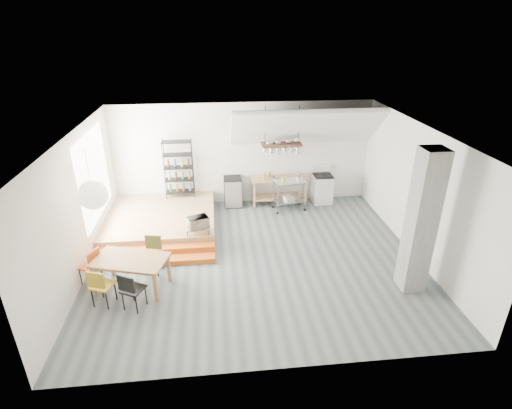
{
  "coord_description": "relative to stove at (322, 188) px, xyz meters",
  "views": [
    {
      "loc": [
        -0.9,
        -8.42,
        5.43
      ],
      "look_at": [
        0.1,
        0.8,
        1.11
      ],
      "focal_mm": 28.0,
      "sensor_mm": 36.0,
      "label": 1
    }
  ],
  "objects": [
    {
      "name": "kitchen_counter",
      "position": [
        -1.4,
        -0.01,
        0.15
      ],
      "size": [
        1.8,
        0.6,
        0.91
      ],
      "color": "#96704B",
      "rests_on": "ground"
    },
    {
      "name": "bowl",
      "position": [
        -1.55,
        -0.06,
        0.46
      ],
      "size": [
        0.27,
        0.27,
        0.05
      ],
      "primitive_type": "imported",
      "rotation": [
        0.0,
        0.0,
        0.22
      ],
      "color": "silver",
      "rests_on": "kitchen_counter"
    },
    {
      "name": "wall_left",
      "position": [
        -6.5,
        -3.16,
        1.12
      ],
      "size": [
        0.04,
        7.0,
        3.2
      ],
      "primitive_type": "cube",
      "color": "silver",
      "rests_on": "ground"
    },
    {
      "name": "stove",
      "position": [
        0.0,
        0.0,
        0.0
      ],
      "size": [
        0.6,
        0.6,
        1.18
      ],
      "color": "white",
      "rests_on": "ground"
    },
    {
      "name": "dining_table",
      "position": [
        -5.31,
        -4.04,
        0.18
      ],
      "size": [
        1.73,
        1.27,
        0.74
      ],
      "rotation": [
        0.0,
        0.0,
        -0.29
      ],
      "color": "olive",
      "rests_on": "ground"
    },
    {
      "name": "microwave_shelf",
      "position": [
        -3.9,
        -2.41,
        0.07
      ],
      "size": [
        0.6,
        0.4,
        0.16
      ],
      "color": "#96704B",
      "rests_on": "platform"
    },
    {
      "name": "mini_fridge",
      "position": [
        -2.87,
        0.04,
        -0.01
      ],
      "size": [
        0.55,
        0.55,
        0.94
      ],
      "primitive_type": "cube",
      "color": "black",
      "rests_on": "ground"
    },
    {
      "name": "window_pane",
      "position": [
        -6.48,
        -1.66,
        1.32
      ],
      "size": [
        0.02,
        2.5,
        2.2
      ],
      "primitive_type": "cube",
      "color": "white",
      "rests_on": "wall_left"
    },
    {
      "name": "wall_back",
      "position": [
        -2.5,
        0.34,
        1.12
      ],
      "size": [
        8.0,
        0.04,
        3.2
      ],
      "primitive_type": "cube",
      "color": "silver",
      "rests_on": "ground"
    },
    {
      "name": "wall_right",
      "position": [
        1.5,
        -3.16,
        1.12
      ],
      "size": [
        0.04,
        7.0,
        3.2
      ],
      "primitive_type": "cube",
      "color": "silver",
      "rests_on": "ground"
    },
    {
      "name": "pot_rack",
      "position": [
        -1.37,
        -0.23,
        1.5
      ],
      "size": [
        1.2,
        0.5,
        1.43
      ],
      "color": "#41271A",
      "rests_on": "ceiling"
    },
    {
      "name": "platform",
      "position": [
        -5.0,
        -1.16,
        -0.28
      ],
      "size": [
        3.0,
        3.0,
        0.4
      ],
      "primitive_type": "cube",
      "color": "#96704B",
      "rests_on": "ground"
    },
    {
      "name": "chair_black",
      "position": [
        -5.2,
        -4.8,
        0.05
      ],
      "size": [
        0.54,
        0.54,
        0.88
      ],
      "rotation": [
        0.0,
        0.0,
        2.67
      ],
      "color": "black",
      "rests_on": "ground"
    },
    {
      "name": "ceiling",
      "position": [
        -2.5,
        -3.16,
        2.72
      ],
      "size": [
        8.0,
        7.0,
        0.02
      ],
      "primitive_type": "cube",
      "color": "white",
      "rests_on": "wall_back"
    },
    {
      "name": "floor",
      "position": [
        -2.5,
        -3.16,
        -0.48
      ],
      "size": [
        8.0,
        8.0,
        0.0
      ],
      "primitive_type": "plane",
      "color": "#4B5457",
      "rests_on": "ground"
    },
    {
      "name": "chair_mustard",
      "position": [
        -5.84,
        -4.62,
        0.05
      ],
      "size": [
        0.52,
        0.52,
        0.89
      ],
      "rotation": [
        0.0,
        0.0,
        2.8
      ],
      "color": "gold",
      "rests_on": "ground"
    },
    {
      "name": "microwave",
      "position": [
        -3.9,
        -2.41,
        0.23
      ],
      "size": [
        0.6,
        0.51,
        0.28
      ],
      "primitive_type": "imported",
      "rotation": [
        0.0,
        0.0,
        0.36
      ],
      "color": "beige",
      "rests_on": "microwave_shelf"
    },
    {
      "name": "wire_shelving",
      "position": [
        -4.5,
        0.04,
        0.85
      ],
      "size": [
        0.88,
        0.38,
        1.8
      ],
      "color": "black",
      "rests_on": "platform"
    },
    {
      "name": "slope_ceiling",
      "position": [
        -0.7,
        -0.26,
        2.07
      ],
      "size": [
        4.4,
        1.44,
        1.32
      ],
      "primitive_type": "cube",
      "rotation": [
        -0.73,
        0.0,
        0.0
      ],
      "color": "white",
      "rests_on": "wall_back"
    },
    {
      "name": "step_lower",
      "position": [
        -5.0,
        -3.11,
        -0.41
      ],
      "size": [
        3.0,
        0.35,
        0.13
      ],
      "primitive_type": "cube",
      "color": "#C55717",
      "rests_on": "ground"
    },
    {
      "name": "step_upper",
      "position": [
        -5.0,
        -2.76,
        -0.35
      ],
      "size": [
        3.0,
        0.35,
        0.27
      ],
      "primitive_type": "cube",
      "color": "#C55717",
      "rests_on": "ground"
    },
    {
      "name": "chair_red",
      "position": [
        -6.22,
        -3.78,
        0.04
      ],
      "size": [
        0.53,
        0.53,
        0.87
      ],
      "rotation": [
        0.0,
        0.0,
        -2.01
      ],
      "color": "#C3501B",
      "rests_on": "ground"
    },
    {
      "name": "chair_olive",
      "position": [
        -4.93,
        -3.42,
        0.05
      ],
      "size": [
        0.48,
        0.48,
        0.89
      ],
      "rotation": [
        0.0,
        0.0,
        -0.21
      ],
      "color": "olive",
      "rests_on": "ground"
    },
    {
      "name": "rolling_cart",
      "position": [
        -1.16,
        -0.46,
        0.14
      ],
      "size": [
        1.04,
        0.69,
        0.96
      ],
      "rotation": [
        0.0,
        0.0,
        0.16
      ],
      "color": "silver",
      "rests_on": "ground"
    },
    {
      "name": "paper_lantern",
      "position": [
        -5.89,
        -3.87,
        1.72
      ],
      "size": [
        0.6,
        0.6,
        0.6
      ],
      "primitive_type": "sphere",
      "color": "white",
      "rests_on": "ceiling"
    },
    {
      "name": "concrete_column",
      "position": [
        0.8,
        -4.66,
        1.12
      ],
      "size": [
        0.5,
        0.5,
        3.2
      ],
      "primitive_type": "cube",
      "color": "slate",
      "rests_on": "ground"
    }
  ]
}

